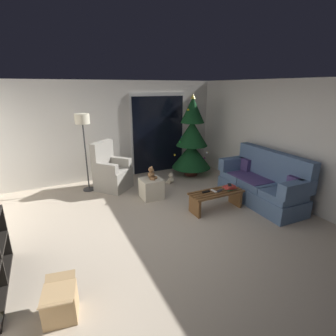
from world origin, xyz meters
name	(u,v)px	position (x,y,z in m)	size (l,w,h in m)	color
ground_plane	(165,229)	(0.00, 0.00, 0.00)	(7.00, 7.00, 0.00)	#B2A38E
wall_back	(114,131)	(0.00, 3.06, 1.25)	(5.72, 0.12, 2.50)	silver
wall_right	(291,143)	(2.86, 0.00, 1.25)	(0.12, 6.00, 2.50)	silver
patio_door_frame	(158,133)	(1.22, 2.99, 1.10)	(1.60, 0.02, 2.20)	silver
patio_door_glass	(159,135)	(1.22, 2.97, 1.05)	(1.50, 0.02, 2.10)	black
couch	(262,184)	(2.32, 0.11, 0.40)	(0.84, 1.96, 1.08)	slate
coffee_table	(216,198)	(1.23, 0.23, 0.26)	(1.10, 0.40, 0.38)	brown
remote_graphite	(220,191)	(1.30, 0.22, 0.40)	(0.04, 0.16, 0.02)	#333338
remote_white	(214,191)	(1.18, 0.25, 0.40)	(0.04, 0.16, 0.02)	silver
remote_black	(206,192)	(1.02, 0.29, 0.40)	(0.04, 0.16, 0.02)	black
book_stack	(230,188)	(1.52, 0.19, 0.43)	(0.26, 0.19, 0.09)	#337042
cell_phone	(230,185)	(1.52, 0.20, 0.48)	(0.07, 0.14, 0.01)	black
christmas_tree	(192,141)	(1.87, 2.26, 0.96)	(1.06, 1.06, 2.17)	#4C1E19
armchair	(111,173)	(-0.35, 2.23, 0.40)	(0.97, 0.97, 1.13)	gray
floor_lamp	(83,126)	(-0.87, 2.38, 1.51)	(0.32, 0.32, 1.78)	#2D2D30
ottoman	(151,188)	(0.29, 1.31, 0.22)	(0.44, 0.44, 0.44)	beige
teddy_bear_chestnut	(151,174)	(0.30, 1.31, 0.56)	(0.21, 0.22, 0.29)	brown
teddy_bear_cream_by_tree	(171,179)	(1.06, 1.90, 0.12)	(0.21, 0.22, 0.29)	beige
cardboard_box_open_near_shelf	(60,304)	(-1.74, -1.10, 0.17)	(0.39, 0.53, 0.39)	tan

